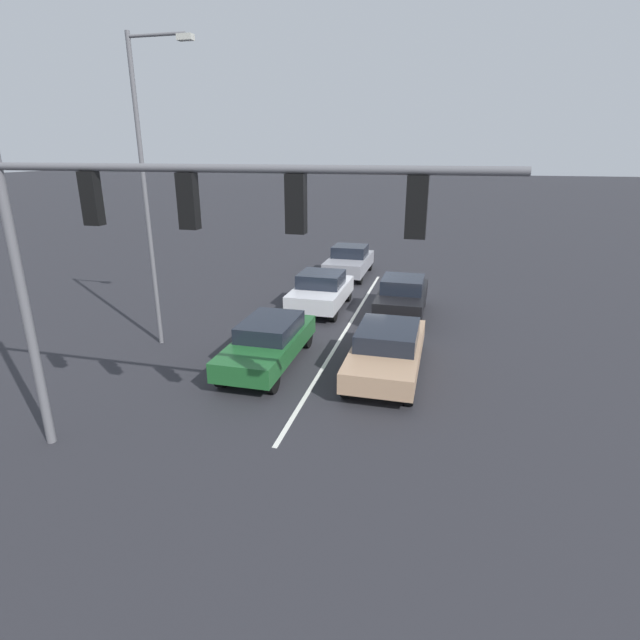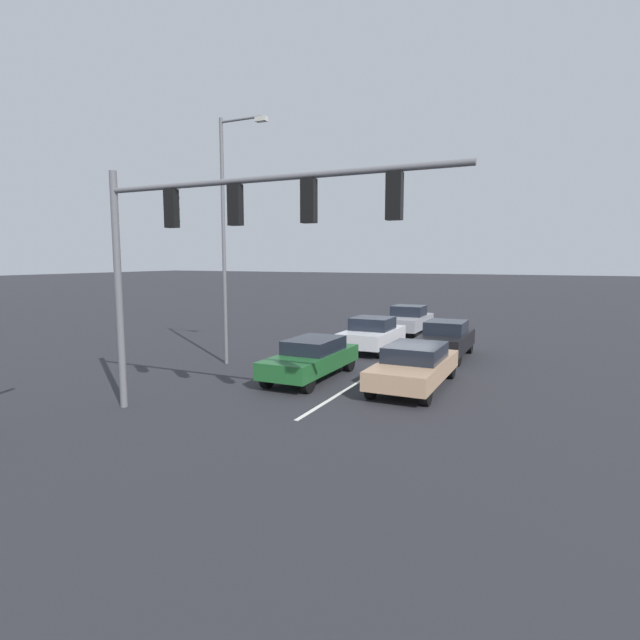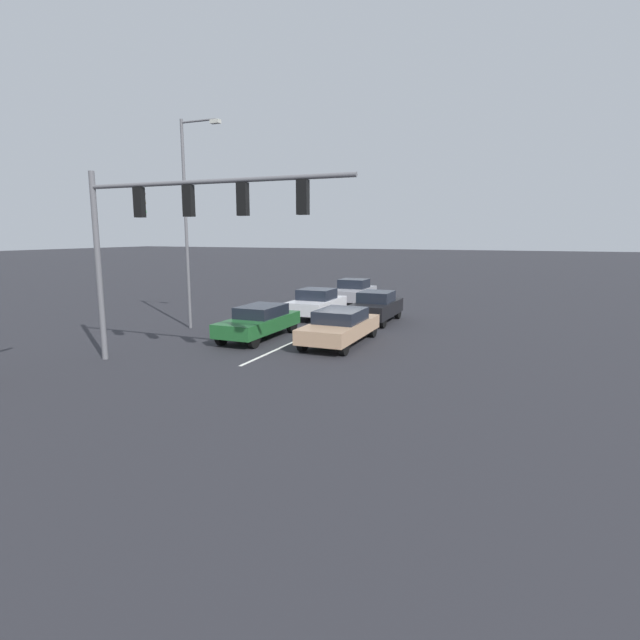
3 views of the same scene
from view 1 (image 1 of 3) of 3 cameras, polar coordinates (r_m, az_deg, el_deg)
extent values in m
plane|color=#28282D|center=(20.24, 4.27, 0.96)|extent=(240.00, 240.00, 0.00)
cube|color=silver|center=(18.35, 3.12, -0.92)|extent=(0.12, 16.07, 0.01)
cube|color=tan|center=(14.65, 7.64, -3.71)|extent=(1.91, 4.77, 0.56)
cube|color=black|center=(14.53, 7.77, -1.67)|extent=(1.68, 2.19, 0.49)
cube|color=red|center=(16.74, 10.94, -0.46)|extent=(0.24, 0.06, 0.12)
cube|color=red|center=(16.85, 6.41, -0.09)|extent=(0.24, 0.06, 0.12)
cylinder|color=black|center=(13.08, 10.21, -8.10)|extent=(0.22, 0.69, 0.69)
cylinder|color=black|center=(13.26, 3.04, -7.40)|extent=(0.22, 0.69, 0.69)
cylinder|color=black|center=(16.35, 11.26, -2.52)|extent=(0.22, 0.69, 0.69)
cylinder|color=black|center=(16.50, 5.54, -2.04)|extent=(0.22, 0.69, 0.69)
cube|color=#1E5928|center=(15.09, -5.97, -2.90)|extent=(1.73, 4.59, 0.56)
cube|color=black|center=(15.13, -5.71, -0.76)|extent=(1.52, 2.23, 0.47)
cube|color=red|center=(16.88, -1.42, 0.10)|extent=(0.24, 0.06, 0.12)
cube|color=red|center=(17.23, -5.29, 0.42)|extent=(0.24, 0.06, 0.12)
cylinder|color=black|center=(13.52, -5.47, -6.88)|extent=(0.22, 0.71, 0.71)
cylinder|color=black|center=(14.05, -11.14, -6.13)|extent=(0.22, 0.71, 0.71)
cylinder|color=black|center=(16.47, -1.51, -1.94)|extent=(0.22, 0.71, 0.71)
cylinder|color=black|center=(16.91, -6.30, -1.49)|extent=(0.22, 0.71, 0.71)
cube|color=black|center=(19.75, 9.35, 2.39)|extent=(1.76, 4.10, 0.69)
cube|color=black|center=(19.56, 9.44, 4.06)|extent=(1.55, 1.74, 0.53)
cube|color=red|center=(21.60, 11.53, 4.16)|extent=(0.24, 0.06, 0.12)
cube|color=red|center=(21.69, 8.27, 4.40)|extent=(0.24, 0.06, 0.12)
cylinder|color=black|center=(18.42, 11.18, -0.06)|extent=(0.22, 0.69, 0.69)
cylinder|color=black|center=(18.54, 6.55, 0.31)|extent=(0.22, 0.69, 0.69)
cylinder|color=black|center=(21.19, 11.71, 2.42)|extent=(0.22, 0.69, 0.69)
cylinder|color=black|center=(21.30, 7.67, 2.73)|extent=(0.22, 0.69, 0.69)
cube|color=silver|center=(20.34, 0.13, 3.08)|extent=(1.93, 4.00, 0.64)
cube|color=black|center=(20.19, 0.13, 4.70)|extent=(1.70, 1.70, 0.54)
cube|color=red|center=(22.00, 3.11, 4.71)|extent=(0.24, 0.06, 0.12)
cube|color=red|center=(22.30, -0.31, 4.93)|extent=(0.24, 0.06, 0.12)
cylinder|color=black|center=(18.94, 1.53, 0.87)|extent=(0.22, 0.71, 0.71)
cylinder|color=black|center=(19.37, -3.30, 1.25)|extent=(0.22, 0.71, 0.71)
cylinder|color=black|center=(21.56, 3.21, 3.09)|extent=(0.22, 0.71, 0.71)
cylinder|color=black|center=(21.93, -1.09, 3.40)|extent=(0.22, 0.71, 0.71)
cube|color=gray|center=(25.87, 3.35, 6.49)|extent=(1.92, 4.19, 0.66)
cube|color=black|center=(25.91, 3.45, 7.88)|extent=(1.69, 1.60, 0.56)
cube|color=red|center=(27.71, 5.57, 7.61)|extent=(0.24, 0.06, 0.12)
cube|color=red|center=(27.94, 2.83, 7.77)|extent=(0.24, 0.06, 0.12)
cylinder|color=black|center=(24.36, 4.56, 4.88)|extent=(0.22, 0.67, 0.67)
cylinder|color=black|center=(24.69, 0.76, 5.12)|extent=(0.22, 0.67, 0.67)
cylinder|color=black|center=(27.26, 5.68, 6.36)|extent=(0.22, 0.67, 0.67)
cylinder|color=black|center=(27.55, 2.26, 6.57)|extent=(0.22, 0.67, 0.67)
cylinder|color=slate|center=(11.83, -30.70, 1.54)|extent=(0.20, 0.20, 6.45)
cylinder|color=slate|center=(8.69, -10.51, 16.66)|extent=(9.33, 0.14, 0.14)
cube|color=black|center=(7.96, 10.98, 12.52)|extent=(0.32, 0.22, 0.95)
sphere|color=#4C0C0C|center=(8.10, 11.19, 14.63)|extent=(0.20, 0.20, 0.20)
sphere|color=#4C420C|center=(8.12, 11.06, 12.63)|extent=(0.20, 0.20, 0.20)
sphere|color=#19D83F|center=(8.16, 10.94, 10.64)|extent=(0.20, 0.20, 0.20)
cube|color=black|center=(8.31, -2.76, 13.09)|extent=(0.32, 0.22, 0.95)
sphere|color=#4C0C0C|center=(8.44, -2.46, 15.12)|extent=(0.20, 0.20, 0.20)
sphere|color=#4C420C|center=(8.47, -2.43, 13.20)|extent=(0.20, 0.20, 0.20)
sphere|color=#19D83F|center=(8.50, -2.41, 11.28)|extent=(0.20, 0.20, 0.20)
cube|color=black|center=(9.07, -14.82, 12.99)|extent=(0.32, 0.22, 0.95)
sphere|color=#4C0C0C|center=(9.19, -14.48, 14.87)|extent=(0.20, 0.20, 0.20)
sphere|color=#4C420C|center=(9.21, -14.33, 13.11)|extent=(0.20, 0.20, 0.20)
sphere|color=#19D83F|center=(9.24, -14.19, 11.36)|extent=(0.20, 0.20, 0.20)
cube|color=black|center=(10.15, -24.66, 12.50)|extent=(0.32, 0.22, 0.95)
sphere|color=#4C0C0C|center=(10.25, -24.32, 14.20)|extent=(0.20, 0.20, 0.20)
sphere|color=#4C420C|center=(10.27, -24.10, 12.63)|extent=(0.20, 0.20, 0.20)
sphere|color=#19D83F|center=(10.30, -23.89, 11.06)|extent=(0.20, 0.20, 0.20)
cylinder|color=slate|center=(16.75, -19.27, 12.63)|extent=(0.14, 0.14, 9.37)
cylinder|color=slate|center=(16.48, -18.24, 28.56)|extent=(1.78, 0.09, 0.09)
cube|color=beige|center=(16.03, -15.14, 28.75)|extent=(0.44, 0.24, 0.16)
camera|label=2|loc=(3.87, 131.73, -46.85)|focal=28.00mm
camera|label=3|loc=(7.61, 142.58, -29.54)|focal=28.00mm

